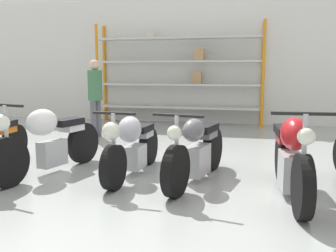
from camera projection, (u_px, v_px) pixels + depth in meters
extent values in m
plane|color=#9EA3A0|center=(161.00, 180.00, 5.14)|extent=(30.00, 30.00, 0.00)
cube|color=white|center=(213.00, 60.00, 10.66)|extent=(30.00, 0.08, 3.60)
cylinder|color=orange|center=(97.00, 74.00, 10.84)|extent=(0.08, 0.08, 2.82)
cylinder|color=orange|center=(263.00, 74.00, 9.78)|extent=(0.08, 0.08, 2.82)
cylinder|color=orange|center=(105.00, 74.00, 11.37)|extent=(0.08, 0.08, 2.82)
cylinder|color=orange|center=(263.00, 74.00, 10.31)|extent=(0.08, 0.08, 2.82)
cube|color=silver|center=(178.00, 107.00, 10.71)|extent=(4.67, 0.55, 0.05)
cube|color=silver|center=(178.00, 85.00, 10.62)|extent=(4.67, 0.55, 0.05)
cube|color=silver|center=(178.00, 62.00, 10.52)|extent=(4.67, 0.55, 0.05)
cube|color=silver|center=(178.00, 38.00, 10.43)|extent=(4.67, 0.55, 0.05)
cube|color=silver|center=(151.00, 35.00, 10.64)|extent=(0.25, 0.22, 0.17)
cube|color=tan|center=(197.00, 78.00, 10.52)|extent=(0.26, 0.26, 0.32)
cube|color=tan|center=(200.00, 55.00, 10.23)|extent=(0.26, 0.27, 0.32)
cylinder|color=black|center=(15.00, 142.00, 6.33)|extent=(0.18, 0.61, 0.60)
cube|color=black|center=(3.00, 124.00, 5.98)|extent=(0.25, 0.55, 0.10)
cube|color=orange|center=(6.00, 129.00, 6.06)|extent=(0.21, 0.39, 0.12)
cylinder|color=black|center=(7.00, 163.00, 4.77)|extent=(0.26, 0.67, 0.66)
cylinder|color=black|center=(83.00, 143.00, 6.09)|extent=(0.26, 0.67, 0.66)
cube|color=#ADADB2|center=(52.00, 153.00, 5.48)|extent=(0.29, 0.48, 0.38)
ellipsoid|color=silver|center=(42.00, 122.00, 5.26)|extent=(0.43, 0.57, 0.38)
cube|color=black|center=(68.00, 122.00, 5.73)|extent=(0.38, 0.54, 0.10)
cube|color=silver|center=(72.00, 127.00, 5.82)|extent=(0.30, 0.39, 0.12)
cylinder|color=#ADADB2|center=(6.00, 134.00, 4.74)|extent=(0.06, 0.06, 0.73)
sphere|color=silver|center=(1.00, 123.00, 4.65)|extent=(0.22, 0.22, 0.22)
cylinder|color=black|center=(7.00, 105.00, 4.71)|extent=(0.56, 0.17, 0.04)
cylinder|color=black|center=(114.00, 167.00, 4.71)|extent=(0.16, 0.58, 0.58)
cylinder|color=black|center=(149.00, 146.00, 6.05)|extent=(0.16, 0.58, 0.58)
cube|color=#ADADB2|center=(134.00, 157.00, 5.43)|extent=(0.27, 0.41, 0.33)
ellipsoid|color=#B7B7BF|center=(130.00, 129.00, 5.21)|extent=(0.33, 0.45, 0.37)
cube|color=black|center=(141.00, 128.00, 5.68)|extent=(0.28, 0.50, 0.10)
cube|color=#B7B7BF|center=(143.00, 133.00, 5.78)|extent=(0.23, 0.35, 0.12)
cylinder|color=#ADADB2|center=(114.00, 140.00, 4.68)|extent=(0.05, 0.05, 0.68)
sphere|color=silver|center=(111.00, 131.00, 4.60)|extent=(0.23, 0.23, 0.23)
cylinder|color=black|center=(114.00, 113.00, 4.66)|extent=(0.57, 0.06, 0.04)
cylinder|color=black|center=(176.00, 171.00, 4.43)|extent=(0.24, 0.64, 0.63)
cylinder|color=black|center=(213.00, 149.00, 5.70)|extent=(0.24, 0.64, 0.63)
cube|color=#ADADB2|center=(198.00, 160.00, 5.11)|extent=(0.31, 0.52, 0.41)
ellipsoid|color=slate|center=(194.00, 130.00, 4.90)|extent=(0.34, 0.49, 0.31)
cube|color=black|center=(207.00, 128.00, 5.38)|extent=(0.32, 0.59, 0.10)
cube|color=slate|center=(208.00, 134.00, 5.44)|extent=(0.26, 0.42, 0.12)
cylinder|color=#ADADB2|center=(177.00, 144.00, 4.40)|extent=(0.06, 0.06, 0.66)
sphere|color=silver|center=(174.00, 133.00, 4.31)|extent=(0.17, 0.17, 0.17)
cylinder|color=black|center=(178.00, 115.00, 4.37)|extent=(0.64, 0.16, 0.04)
cylinder|color=black|center=(303.00, 187.00, 3.77)|extent=(0.18, 0.68, 0.67)
cylinder|color=black|center=(283.00, 156.00, 5.13)|extent=(0.18, 0.68, 0.67)
cube|color=#ADADB2|center=(290.00, 171.00, 4.50)|extent=(0.27, 0.54, 0.44)
ellipsoid|color=#B2191E|center=(295.00, 134.00, 4.27)|extent=(0.36, 0.58, 0.38)
cube|color=black|center=(286.00, 130.00, 4.86)|extent=(0.31, 0.61, 0.10)
cube|color=#B2191E|center=(286.00, 138.00, 4.85)|extent=(0.26, 0.43, 0.12)
cylinder|color=#ADADB2|center=(304.00, 151.00, 3.73)|extent=(0.05, 0.05, 0.74)
sphere|color=silver|center=(306.00, 137.00, 3.64)|extent=(0.17, 0.17, 0.17)
cylinder|color=black|center=(305.00, 114.00, 3.71)|extent=(0.67, 0.08, 0.04)
cylinder|color=#595960|center=(98.00, 118.00, 8.54)|extent=(0.13, 0.13, 0.84)
cylinder|color=#595960|center=(93.00, 119.00, 8.38)|extent=(0.13, 0.13, 0.84)
cylinder|color=#3F724C|center=(95.00, 85.00, 8.35)|extent=(0.38, 0.38, 0.67)
sphere|color=beige|center=(94.00, 65.00, 8.28)|extent=(0.23, 0.23, 0.23)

